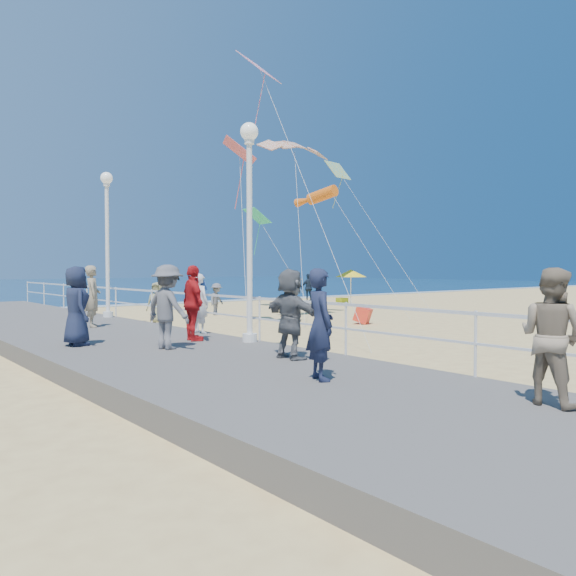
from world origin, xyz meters
TOP-DOWN VIEW (x-y plane):
  - ground at (0.00, 0.00)m, footprint 160.00×160.00m
  - surf_line at (0.00, 20.50)m, footprint 160.00×1.20m
  - boardwalk at (-7.50, 0.00)m, footprint 5.00×44.00m
  - railing at (-5.05, 0.00)m, footprint 0.05×42.00m
  - lamp_post_mid at (-5.35, 0.00)m, footprint 0.44×0.44m
  - lamp_post_far at (-5.35, 9.00)m, footprint 0.44×0.44m
  - woman_holding_toddler at (-5.40, 2.30)m, footprint 0.52×0.68m
  - toddler_held at (-5.25, 2.45)m, footprint 0.37×0.44m
  - spectator_0 at (-7.20, -4.56)m, footprint 0.64×0.77m
  - spectator_1 at (-5.96, -7.69)m, footprint 0.77×0.94m
  - spectator_2 at (-7.48, 0.15)m, footprint 0.97×1.35m
  - spectator_3 at (-6.33, 1.03)m, footprint 0.63×1.16m
  - spectator_4 at (-8.86, 1.99)m, footprint 0.64×0.93m
  - spectator_5 at (-6.23, -2.63)m, footprint 0.57×1.68m
  - spectator_6 at (-7.06, 5.87)m, footprint 0.66×0.80m
  - beach_walker_a at (0.82, 11.36)m, footprint 1.12×0.94m
  - beach_walker_b at (10.94, 16.26)m, footprint 1.16×0.68m
  - beach_walker_c at (-3.31, 9.16)m, footprint 0.94×0.95m
  - box_kite at (2.97, 4.02)m, footprint 0.82×0.88m
  - beach_umbrella at (10.60, 12.12)m, footprint 1.90×1.90m
  - beach_chair_left at (6.44, 10.52)m, footprint 0.55×0.55m
  - beach_chair_right at (10.91, 13.17)m, footprint 0.55×0.55m
  - kite_parafoil at (2.03, 7.09)m, footprint 3.40×0.94m
  - kite_windsock at (5.12, 8.70)m, footprint 1.00×2.66m
  - kite_diamond_pink at (-1.04, 6.72)m, footprint 1.66×1.77m
  - kite_diamond_multi at (8.13, 10.73)m, footprint 1.41×1.03m
  - kite_diamond_green at (5.27, 14.20)m, footprint 1.29×1.51m
  - kite_diamond_redwhite at (-1.76, 4.46)m, footprint 1.68×1.53m

SIDE VIEW (x-z plane):
  - ground at x=0.00m, z-range 0.00..0.00m
  - surf_line at x=0.00m, z-range 0.01..0.05m
  - boardwalk at x=-7.50m, z-range 0.00..0.40m
  - beach_chair_left at x=6.44m, z-range 0.00..0.40m
  - beach_chair_right at x=10.91m, z-range 0.00..0.40m
  - box_kite at x=2.97m, z-range -0.07..0.67m
  - beach_walker_a at x=0.82m, z-range 0.00..1.50m
  - beach_walker_c at x=-3.31m, z-range 0.00..1.66m
  - beach_walker_b at x=10.94m, z-range 0.00..1.86m
  - woman_holding_toddler at x=-5.40m, z-range 0.40..2.06m
  - railing at x=-5.05m, z-range 0.98..1.53m
  - spectator_5 at x=-6.23m, z-range 0.40..2.20m
  - spectator_0 at x=-7.20m, z-range 0.40..2.20m
  - spectator_1 at x=-5.96m, z-range 0.40..2.21m
  - spectator_4 at x=-8.86m, z-range 0.40..2.25m
  - spectator_3 at x=-6.33m, z-range 0.40..2.27m
  - spectator_2 at x=-7.48m, z-range 0.40..2.28m
  - spectator_6 at x=-7.06m, z-range 0.40..2.29m
  - toddler_held at x=-5.25m, z-range 1.25..2.04m
  - beach_umbrella at x=10.60m, z-range 0.84..2.98m
  - lamp_post_mid at x=-5.35m, z-range 1.00..6.32m
  - lamp_post_far at x=-5.35m, z-range 1.00..6.32m
  - kite_diamond_green at x=5.27m, z-range 4.71..5.53m
  - kite_windsock at x=5.12m, z-range 5.18..6.26m
  - kite_diamond_pink at x=-1.04m, z-range 6.27..7.12m
  - kite_parafoil at x=2.03m, z-range 7.08..7.74m
  - kite_diamond_multi at x=8.13m, z-range 7.00..8.01m
  - kite_diamond_redwhite at x=-1.76m, z-range 8.62..9.50m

